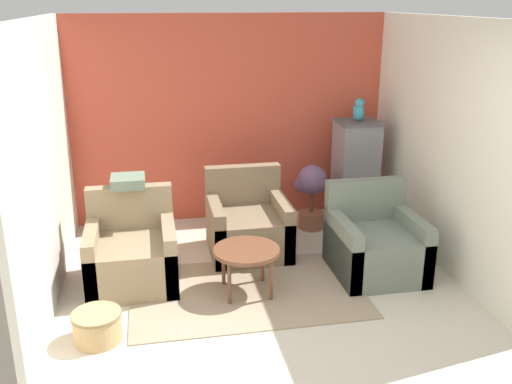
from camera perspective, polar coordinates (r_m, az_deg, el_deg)
ground_plane at (r=4.42m, az=4.21°, el=-17.55°), size 20.00×20.00×0.00m
wall_back_accent at (r=6.94m, az=-2.63°, el=7.26°), size 3.87×0.06×2.46m
wall_left at (r=5.33m, az=-20.59°, el=2.51°), size 0.06×3.27×2.46m
wall_right at (r=5.99m, az=18.28°, el=4.47°), size 0.06×3.27×2.46m
area_rug at (r=5.43m, az=-0.94°, el=-9.94°), size 2.16×1.38×0.01m
coffee_table at (r=5.25m, az=-0.96°, el=-6.16°), size 0.61×0.61×0.45m
armchair_left at (r=5.61m, az=-12.29°, el=-6.16°), size 0.83×0.86×0.88m
armchair_right at (r=5.81m, az=11.81°, el=-5.26°), size 0.83×0.86×0.88m
armchair_middle at (r=6.15m, az=-0.81°, el=-3.46°), size 0.83×0.86×0.88m
birdcage at (r=6.97m, az=9.87°, el=1.88°), size 0.52×0.52×1.26m
parrot at (r=6.79m, az=10.22°, el=8.03°), size 0.13×0.23×0.27m
potted_plant at (r=6.73m, az=5.58°, el=0.21°), size 0.39×0.35×0.78m
wicker_basket at (r=4.85m, az=-15.59°, el=-12.75°), size 0.40×0.40×0.25m
throw_pillow at (r=5.69m, az=-12.69°, el=1.06°), size 0.33×0.33×0.10m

